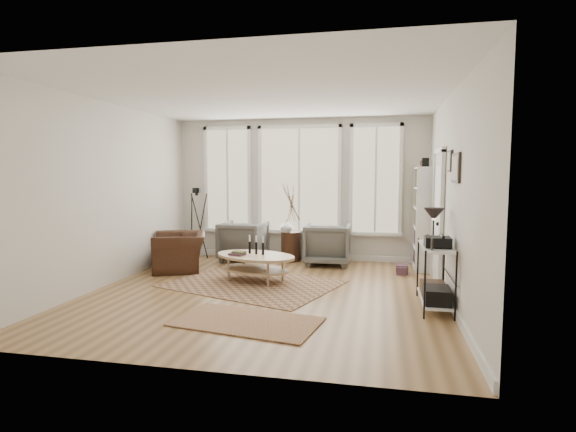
% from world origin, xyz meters
% --- Properties ---
extents(room, '(5.50, 5.54, 2.90)m').
position_xyz_m(room, '(0.02, 0.03, 1.43)').
color(room, '#A47B4B').
rests_on(room, ground).
extents(bay_window, '(4.14, 0.12, 2.24)m').
position_xyz_m(bay_window, '(0.00, 2.71, 1.61)').
color(bay_window, tan).
rests_on(bay_window, ground).
extents(door, '(0.09, 1.06, 2.22)m').
position_xyz_m(door, '(2.57, 1.15, 1.12)').
color(door, silver).
rests_on(door, ground).
extents(bookcase, '(0.31, 0.85, 2.06)m').
position_xyz_m(bookcase, '(2.44, 2.23, 0.96)').
color(bookcase, white).
rests_on(bookcase, ground).
extents(low_shelf, '(0.38, 1.08, 1.30)m').
position_xyz_m(low_shelf, '(2.38, -0.30, 0.51)').
color(low_shelf, white).
rests_on(low_shelf, ground).
extents(wall_art, '(0.04, 0.88, 0.44)m').
position_xyz_m(wall_art, '(2.58, -0.27, 1.88)').
color(wall_art, black).
rests_on(wall_art, ground).
extents(rug_main, '(3.02, 2.63, 0.01)m').
position_xyz_m(rug_main, '(-0.34, 0.43, 0.01)').
color(rug_main, brown).
rests_on(rug_main, ground).
extents(rug_runner, '(1.84, 1.22, 0.01)m').
position_xyz_m(rug_runner, '(0.11, -1.39, 0.01)').
color(rug_runner, brown).
rests_on(rug_runner, ground).
extents(coffee_table, '(1.62, 1.30, 0.65)m').
position_xyz_m(coffee_table, '(-0.36, 0.62, 0.35)').
color(coffee_table, tan).
rests_on(coffee_table, ground).
extents(armchair_left, '(0.90, 0.92, 0.81)m').
position_xyz_m(armchair_left, '(-1.08, 2.29, 0.40)').
color(armchair_left, '#61615D').
rests_on(armchair_left, ground).
extents(armchair_right, '(0.89, 0.91, 0.81)m').
position_xyz_m(armchair_right, '(0.65, 2.23, 0.40)').
color(armchair_right, '#61615D').
rests_on(armchair_right, ground).
extents(side_table, '(0.40, 0.40, 1.68)m').
position_xyz_m(side_table, '(-0.12, 2.45, 0.81)').
color(side_table, '#391F13').
rests_on(side_table, ground).
extents(vase, '(0.32, 0.32, 0.26)m').
position_xyz_m(vase, '(-0.19, 2.32, 0.73)').
color(vase, silver).
rests_on(vase, side_table).
extents(accent_chair, '(1.33, 1.25, 0.68)m').
position_xyz_m(accent_chair, '(-1.97, 1.19, 0.34)').
color(accent_chair, '#391F13').
rests_on(accent_chair, ground).
extents(tripod_camera, '(0.52, 0.52, 1.48)m').
position_xyz_m(tripod_camera, '(-2.07, 2.26, 0.68)').
color(tripod_camera, black).
rests_on(tripod_camera, ground).
extents(book_stack_near, '(0.21, 0.26, 0.16)m').
position_xyz_m(book_stack_near, '(2.05, 1.71, 0.08)').
color(book_stack_near, maroon).
rests_on(book_stack_near, ground).
extents(book_stack_far, '(0.21, 0.25, 0.14)m').
position_xyz_m(book_stack_far, '(2.05, 1.63, 0.07)').
color(book_stack_far, maroon).
rests_on(book_stack_far, ground).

